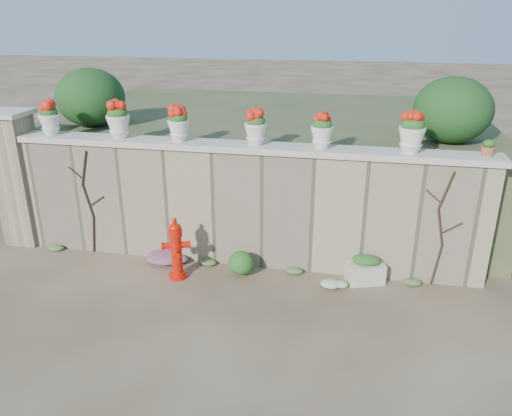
% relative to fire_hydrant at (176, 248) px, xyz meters
% --- Properties ---
extents(ground, '(80.00, 80.00, 0.00)m').
position_rel_fire_hydrant_xyz_m(ground, '(0.87, -0.99, -0.53)').
color(ground, '#4D3B26').
rests_on(ground, ground).
extents(stone_wall, '(8.00, 0.40, 2.00)m').
position_rel_fire_hydrant_xyz_m(stone_wall, '(0.87, 0.81, 0.47)').
color(stone_wall, '#968664').
rests_on(stone_wall, ground).
extents(wall_cap, '(8.10, 0.52, 0.10)m').
position_rel_fire_hydrant_xyz_m(wall_cap, '(0.87, 0.81, 1.52)').
color(wall_cap, beige).
rests_on(wall_cap, stone_wall).
extents(gate_pillar, '(0.72, 0.72, 2.48)m').
position_rel_fire_hydrant_xyz_m(gate_pillar, '(-3.28, 0.81, 0.73)').
color(gate_pillar, '#968664').
rests_on(gate_pillar, ground).
extents(raised_fill, '(9.00, 6.00, 2.00)m').
position_rel_fire_hydrant_xyz_m(raised_fill, '(0.87, 4.01, 0.47)').
color(raised_fill, '#384C23').
rests_on(raised_fill, ground).
extents(back_shrub_left, '(1.30, 1.30, 1.10)m').
position_rel_fire_hydrant_xyz_m(back_shrub_left, '(-2.33, 2.01, 2.02)').
color(back_shrub_left, '#143814').
rests_on(back_shrub_left, raised_fill).
extents(back_shrub_right, '(1.30, 1.30, 1.10)m').
position_rel_fire_hydrant_xyz_m(back_shrub_right, '(4.27, 2.01, 2.02)').
color(back_shrub_right, '#143814').
rests_on(back_shrub_right, raised_fill).
extents(vine_left, '(0.60, 0.04, 1.91)m').
position_rel_fire_hydrant_xyz_m(vine_left, '(-1.80, 0.59, 0.46)').
color(vine_left, black).
rests_on(vine_left, ground).
extents(vine_right, '(0.60, 0.04, 1.91)m').
position_rel_fire_hydrant_xyz_m(vine_right, '(4.10, 0.59, 0.46)').
color(vine_right, black).
rests_on(vine_right, ground).
extents(fire_hydrant, '(0.45, 0.32, 1.05)m').
position_rel_fire_hydrant_xyz_m(fire_hydrant, '(0.00, 0.00, 0.00)').
color(fire_hydrant, red).
rests_on(fire_hydrant, ground).
extents(planter_box, '(0.66, 0.51, 0.48)m').
position_rel_fire_hydrant_xyz_m(planter_box, '(3.02, 0.45, -0.31)').
color(planter_box, beige).
rests_on(planter_box, ground).
extents(green_shrub, '(0.55, 0.50, 0.52)m').
position_rel_fire_hydrant_xyz_m(green_shrub, '(0.97, 0.23, -0.27)').
color(green_shrub, '#1E5119').
rests_on(green_shrub, ground).
extents(magenta_clump, '(0.80, 0.53, 0.21)m').
position_rel_fire_hydrant_xyz_m(magenta_clump, '(-0.28, 0.44, -0.42)').
color(magenta_clump, '#BB258B').
rests_on(magenta_clump, ground).
extents(white_flowers, '(0.46, 0.37, 0.17)m').
position_rel_fire_hydrant_xyz_m(white_flowers, '(2.57, 0.18, -0.45)').
color(white_flowers, white).
rests_on(white_flowers, ground).
extents(urn_pot_0, '(0.36, 0.36, 0.57)m').
position_rel_fire_hydrant_xyz_m(urn_pot_0, '(-2.46, 0.81, 1.85)').
color(urn_pot_0, silver).
rests_on(urn_pot_0, wall_cap).
extents(urn_pot_1, '(0.39, 0.39, 0.61)m').
position_rel_fire_hydrant_xyz_m(urn_pot_1, '(-1.19, 0.81, 1.87)').
color(urn_pot_1, silver).
rests_on(urn_pot_1, wall_cap).
extents(urn_pot_2, '(0.35, 0.35, 0.55)m').
position_rel_fire_hydrant_xyz_m(urn_pot_2, '(-0.14, 0.81, 1.84)').
color(urn_pot_2, silver).
rests_on(urn_pot_2, wall_cap).
extents(urn_pot_3, '(0.36, 0.36, 0.56)m').
position_rel_fire_hydrant_xyz_m(urn_pot_3, '(1.15, 0.81, 1.85)').
color(urn_pot_3, silver).
rests_on(urn_pot_3, wall_cap).
extents(urn_pot_4, '(0.35, 0.35, 0.55)m').
position_rel_fire_hydrant_xyz_m(urn_pot_4, '(2.19, 0.81, 1.84)').
color(urn_pot_4, silver).
rests_on(urn_pot_4, wall_cap).
extents(urn_pot_5, '(0.40, 0.40, 0.62)m').
position_rel_fire_hydrant_xyz_m(urn_pot_5, '(3.53, 0.81, 1.88)').
color(urn_pot_5, silver).
rests_on(urn_pot_5, wall_cap).
extents(terracotta_pot, '(0.20, 0.20, 0.24)m').
position_rel_fire_hydrant_xyz_m(terracotta_pot, '(4.63, 0.81, 1.68)').
color(terracotta_pot, '#A65E32').
rests_on(terracotta_pot, wall_cap).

